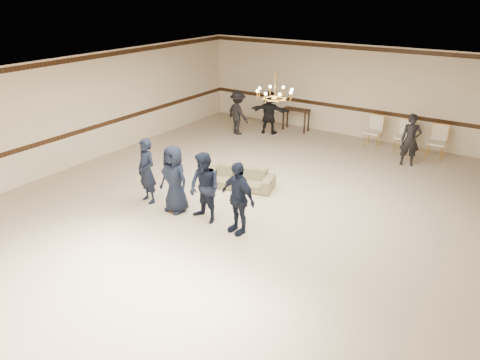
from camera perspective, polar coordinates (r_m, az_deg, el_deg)
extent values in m
cube|color=tan|center=(10.71, 1.42, -3.99)|extent=(12.00, 14.00, 0.01)
cube|color=#32251C|center=(9.64, 1.61, 13.08)|extent=(12.00, 14.00, 0.01)
cube|color=beige|center=(16.21, 15.09, 10.93)|extent=(12.00, 0.01, 3.20)
cube|color=beige|center=(14.06, -19.89, 8.43)|extent=(0.01, 14.00, 3.20)
cube|color=#321C0F|center=(16.33, 14.84, 8.88)|extent=(12.00, 0.02, 0.14)
cube|color=#321C0F|center=(15.95, 15.65, 16.10)|extent=(12.00, 0.02, 0.14)
imported|color=black|center=(11.07, -11.99, 1.14)|extent=(0.67, 0.52, 1.65)
imported|color=black|center=(10.48, -8.50, 0.11)|extent=(0.85, 0.59, 1.65)
imported|color=black|center=(9.95, -4.61, -1.05)|extent=(0.91, 0.77, 1.65)
imported|color=black|center=(9.46, -0.31, -2.32)|extent=(1.04, 0.62, 1.65)
imported|color=#73704C|center=(11.85, -0.10, 0.33)|extent=(1.98, 1.17, 0.54)
imported|color=black|center=(16.10, -0.28, 8.68)|extent=(1.16, 0.89, 1.58)
imported|color=black|center=(16.22, 3.79, 8.74)|extent=(1.53, 0.82, 1.58)
imported|color=black|center=(14.11, 21.20, 4.84)|extent=(0.67, 0.55, 1.58)
cube|color=black|center=(16.73, 7.25, 7.76)|extent=(1.02, 0.48, 0.83)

